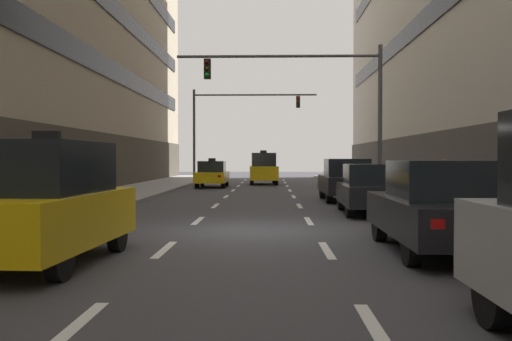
{
  "coord_description": "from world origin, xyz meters",
  "views": [
    {
      "loc": [
        0.48,
        -13.71,
        1.76
      ],
      "look_at": [
        -0.29,
        16.49,
        1.11
      ],
      "focal_mm": 39.35,
      "sensor_mm": 36.0,
      "label": 1
    }
  ],
  "objects": [
    {
      "name": "lane_stripe_l2_s10",
      "position": [
        1.56,
        32.0,
        0.0
      ],
      "size": [
        0.16,
        2.0,
        0.01
      ],
      "primitive_type": "cube",
      "color": "silver",
      "rests_on": "ground"
    },
    {
      "name": "lane_stripe_l1_s8",
      "position": [
        -1.56,
        22.0,
        0.0
      ],
      "size": [
        0.16,
        2.0,
        0.01
      ],
      "primitive_type": "cube",
      "color": "silver",
      "rests_on": "ground"
    },
    {
      "name": "lane_stripe_l2_s4",
      "position": [
        1.56,
        2.0,
        0.0
      ],
      "size": [
        0.16,
        2.0,
        0.01
      ],
      "primitive_type": "cube",
      "color": "silver",
      "rests_on": "ground"
    },
    {
      "name": "lane_stripe_l1_s9",
      "position": [
        -1.56,
        27.0,
        0.0
      ],
      "size": [
        0.16,
        2.0,
        0.01
      ],
      "primitive_type": "cube",
      "color": "silver",
      "rests_on": "ground"
    },
    {
      "name": "lane_stripe_l1_s5",
      "position": [
        -1.56,
        7.0,
        0.0
      ],
      "size": [
        0.16,
        2.0,
        0.01
      ],
      "primitive_type": "cube",
      "color": "silver",
      "rests_on": "ground"
    },
    {
      "name": "lane_stripe_l2_s7",
      "position": [
        1.56,
        17.0,
        0.0
      ],
      "size": [
        0.16,
        2.0,
        0.01
      ],
      "primitive_type": "cube",
      "color": "silver",
      "rests_on": "ground"
    },
    {
      "name": "taxi_driving_0",
      "position": [
        -3.23,
        -4.51,
        1.02
      ],
      "size": [
        1.96,
        4.29,
        2.21
      ],
      "color": "black",
      "rests_on": "ground"
    },
    {
      "name": "lane_stripe_l1_s10",
      "position": [
        -1.56,
        32.0,
        0.0
      ],
      "size": [
        0.16,
        2.0,
        0.01
      ],
      "primitive_type": "cube",
      "color": "silver",
      "rests_on": "ground"
    },
    {
      "name": "ground_plane",
      "position": [
        0.0,
        0.0,
        0.0
      ],
      "size": [
        120.0,
        120.0,
        0.0
      ],
      "primitive_type": "plane",
      "color": "#38383D"
    },
    {
      "name": "lane_stripe_l1_s4",
      "position": [
        -1.56,
        2.0,
        0.0
      ],
      "size": [
        0.16,
        2.0,
        0.01
      ],
      "primitive_type": "cube",
      "color": "silver",
      "rests_on": "ground"
    },
    {
      "name": "car_parked_1",
      "position": [
        3.62,
        -3.23,
        0.85
      ],
      "size": [
        1.95,
        4.59,
        1.72
      ],
      "color": "black",
      "rests_on": "ground"
    },
    {
      "name": "car_parked_2",
      "position": [
        3.62,
        4.04,
        0.78
      ],
      "size": [
        1.88,
        4.26,
        1.58
      ],
      "color": "black",
      "rests_on": "ground"
    },
    {
      "name": "lane_stripe_l2_s9",
      "position": [
        1.56,
        27.0,
        0.0
      ],
      "size": [
        0.16,
        2.0,
        0.01
      ],
      "primitive_type": "cube",
      "color": "silver",
      "rests_on": "ground"
    },
    {
      "name": "lane_stripe_l1_s2",
      "position": [
        -1.56,
        -8.0,
        0.0
      ],
      "size": [
        0.16,
        2.0,
        0.01
      ],
      "primitive_type": "cube",
      "color": "silver",
      "rests_on": "ground"
    },
    {
      "name": "lane_stripe_l1_s7",
      "position": [
        -1.56,
        17.0,
        0.0
      ],
      "size": [
        0.16,
        2.0,
        0.01
      ],
      "primitive_type": "cube",
      "color": "silver",
      "rests_on": "ground"
    },
    {
      "name": "traffic_signal_1",
      "position": [
        -2.4,
        27.05,
        4.77
      ],
      "size": [
        9.0,
        0.35,
        6.64
      ],
      "color": "#4C4C51",
      "rests_on": "sidewalk_left"
    },
    {
      "name": "car_parked_3",
      "position": [
        3.62,
        9.57,
        0.86
      ],
      "size": [
        1.96,
        4.65,
        1.74
      ],
      "color": "black",
      "rests_on": "ground"
    },
    {
      "name": "lane_stripe_l1_s6",
      "position": [
        -1.56,
        12.0,
        0.0
      ],
      "size": [
        0.16,
        2.0,
        0.01
      ],
      "primitive_type": "cube",
      "color": "silver",
      "rests_on": "ground"
    },
    {
      "name": "taxi_driving_1",
      "position": [
        -3.05,
        20.34,
        0.79
      ],
      "size": [
        1.79,
        4.26,
        1.77
      ],
      "color": "black",
      "rests_on": "ground"
    },
    {
      "name": "lane_stripe_l2_s3",
      "position": [
        1.56,
        -3.0,
        0.0
      ],
      "size": [
        0.16,
        2.0,
        0.01
      ],
      "primitive_type": "cube",
      "color": "silver",
      "rests_on": "ground"
    },
    {
      "name": "pedestrian_0",
      "position": [
        6.64,
        6.26,
        1.07
      ],
      "size": [
        0.34,
        0.48,
        1.61
      ],
      "color": "#383D59",
      "rests_on": "sidewalk_right"
    },
    {
      "name": "lane_stripe_l1_s3",
      "position": [
        -1.56,
        -3.0,
        0.0
      ],
      "size": [
        0.16,
        2.0,
        0.01
      ],
      "primitive_type": "cube",
      "color": "silver",
      "rests_on": "ground"
    },
    {
      "name": "lane_stripe_l2_s2",
      "position": [
        1.56,
        -8.0,
        0.0
      ],
      "size": [
        0.16,
        2.0,
        0.01
      ],
      "primitive_type": "cube",
      "color": "silver",
      "rests_on": "ground"
    },
    {
      "name": "lane_stripe_l2_s8",
      "position": [
        1.56,
        22.0,
        0.0
      ],
      "size": [
        0.16,
        2.0,
        0.01
      ],
      "primitive_type": "cube",
      "color": "silver",
      "rests_on": "ground"
    },
    {
      "name": "traffic_signal_0",
      "position": [
        2.48,
        9.89,
        4.55
      ],
      "size": [
        8.61,
        0.35,
        6.36
      ],
      "color": "#4C4C51",
      "rests_on": "sidewalk_right"
    },
    {
      "name": "taxi_driving_2",
      "position": [
        0.02,
        24.39,
        1.06
      ],
      "size": [
        2.03,
        4.47,
        2.31
      ],
      "color": "black",
      "rests_on": "ground"
    },
    {
      "name": "lane_stripe_l2_s6",
      "position": [
        1.56,
        12.0,
        0.0
      ],
      "size": [
        0.16,
        2.0,
        0.01
      ],
      "primitive_type": "cube",
      "color": "silver",
      "rests_on": "ground"
    },
    {
      "name": "lane_stripe_l2_s5",
      "position": [
        1.56,
        7.0,
        0.0
      ],
      "size": [
        0.16,
        2.0,
        0.01
      ],
      "primitive_type": "cube",
      "color": "silver",
      "rests_on": "ground"
    }
  ]
}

